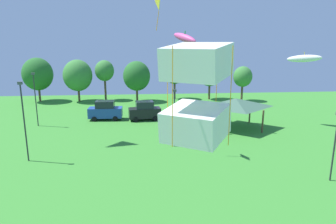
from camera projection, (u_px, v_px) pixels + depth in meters
kite_flying_2 at (197, 93)px, 8.32m from camera, size 2.22×2.24×2.75m
kite_flying_3 at (185, 38)px, 36.69m from camera, size 3.03×4.12×2.73m
kite_flying_5 at (157, 2)px, 25.07m from camera, size 0.36×1.61×3.28m
kite_flying_6 at (304, 58)px, 35.34m from camera, size 3.65×2.99×1.35m
parked_car_leftmost at (105, 110)px, 39.34m from camera, size 4.38×2.08×2.53m
parked_car_second_from_left at (145, 111)px, 39.20m from camera, size 4.28×2.38×2.49m
park_pavilion at (236, 103)px, 35.05m from camera, size 6.63×5.41×3.60m
light_post_0 at (35, 96)px, 35.83m from camera, size 0.36×0.20×6.50m
light_post_1 at (174, 114)px, 28.77m from camera, size 0.36×0.20×5.68m
light_post_2 at (335, 142)px, 21.55m from camera, size 0.36×0.20×5.25m
light_post_3 at (24, 118)px, 25.02m from camera, size 0.36×0.20×6.88m
treeline_tree_0 at (38, 74)px, 50.68m from camera, size 5.04×5.04×7.47m
treeline_tree_1 at (78, 76)px, 50.72m from camera, size 4.86×4.86×7.15m
treeline_tree_2 at (104, 71)px, 51.82m from camera, size 3.29×3.29×6.97m
treeline_tree_3 at (137, 76)px, 50.66m from camera, size 4.57×4.57×6.90m
treeline_tree_4 at (175, 73)px, 52.94m from camera, size 3.67×3.67×6.75m
treeline_tree_5 at (210, 74)px, 52.60m from camera, size 4.03×4.03×6.80m
treeline_tree_6 at (243, 77)px, 51.40m from camera, size 3.22×3.22×5.98m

